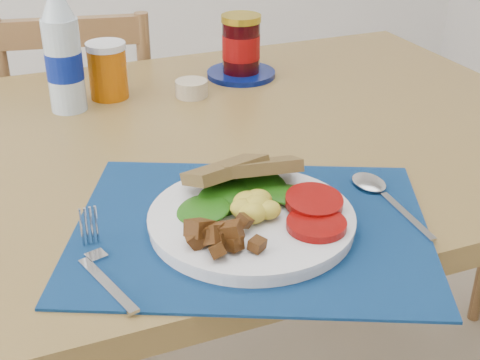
# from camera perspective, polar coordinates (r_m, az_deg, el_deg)

# --- Properties ---
(table) EXTENTS (1.40, 0.90, 0.75)m
(table) POSITION_cam_1_polar(r_m,az_deg,el_deg) (1.18, -4.70, -0.18)
(table) COLOR brown
(table) RESTS_ON ground
(chair_far) EXTENTS (0.45, 0.43, 1.03)m
(chair_far) POSITION_cam_1_polar(r_m,az_deg,el_deg) (1.78, -13.12, 4.28)
(chair_far) COLOR brown
(chair_far) RESTS_ON ground
(placemat) EXTENTS (0.58, 0.53, 0.00)m
(placemat) POSITION_cam_1_polar(r_m,az_deg,el_deg) (0.89, 0.98, -4.08)
(placemat) COLOR black
(placemat) RESTS_ON table
(breakfast_plate) EXTENTS (0.27, 0.27, 0.07)m
(breakfast_plate) POSITION_cam_1_polar(r_m,az_deg,el_deg) (0.87, 0.77, -3.13)
(breakfast_plate) COLOR silver
(breakfast_plate) RESTS_ON placemat
(fork) EXTENTS (0.05, 0.18, 0.00)m
(fork) POSITION_cam_1_polar(r_m,az_deg,el_deg) (0.83, -11.85, -7.19)
(fork) COLOR #B2B5BA
(fork) RESTS_ON placemat
(spoon) EXTENTS (0.05, 0.19, 0.01)m
(spoon) POSITION_cam_1_polar(r_m,az_deg,el_deg) (0.98, 11.81, -1.07)
(spoon) COLOR #B2B5BA
(spoon) RESTS_ON placemat
(water_bottle) EXTENTS (0.07, 0.07, 0.23)m
(water_bottle) POSITION_cam_1_polar(r_m,az_deg,el_deg) (1.27, -14.84, 10.08)
(water_bottle) COLOR #ADBFCC
(water_bottle) RESTS_ON table
(juice_glass) EXTENTS (0.07, 0.07, 0.10)m
(juice_glass) POSITION_cam_1_polar(r_m,az_deg,el_deg) (1.33, -11.21, 9.03)
(juice_glass) COLOR #B15204
(juice_glass) RESTS_ON table
(ramekin) EXTENTS (0.06, 0.06, 0.03)m
(ramekin) POSITION_cam_1_polar(r_m,az_deg,el_deg) (1.33, -4.16, 7.80)
(ramekin) COLOR tan
(ramekin) RESTS_ON table
(jam_on_saucer) EXTENTS (0.15, 0.15, 0.13)m
(jam_on_saucer) POSITION_cam_1_polar(r_m,az_deg,el_deg) (1.43, 0.09, 11.05)
(jam_on_saucer) COLOR #051257
(jam_on_saucer) RESTS_ON table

